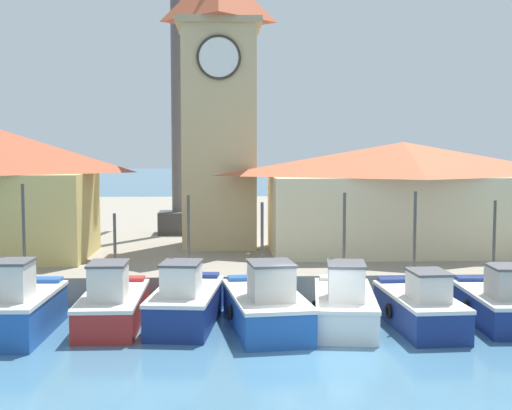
{
  "coord_description": "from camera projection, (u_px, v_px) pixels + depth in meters",
  "views": [
    {
      "loc": [
        -2.83,
        -19.76,
        5.92
      ],
      "look_at": [
        -1.45,
        8.16,
        3.5
      ],
      "focal_mm": 50.0,
      "sensor_mm": 36.0,
      "label": 1
    }
  ],
  "objects": [
    {
      "name": "fishing_boat_left_outer",
      "position": [
        112.0,
        304.0,
        23.1
      ],
      "size": [
        2.0,
        4.96,
        3.61
      ],
      "color": "#AD2823",
      "rests_on": "ground"
    },
    {
      "name": "port_crane_far",
      "position": [
        177.0,
        107.0,
        38.51
      ],
      "size": [
        2.0,
        8.87,
        18.78
      ],
      "color": "#353539",
      "rests_on": "quay_wharf"
    },
    {
      "name": "fishing_boat_mid_right",
      "position": [
        420.0,
        306.0,
        22.88
      ],
      "size": [
        2.04,
        4.92,
        4.36
      ],
      "color": "navy",
      "rests_on": "ground"
    },
    {
      "name": "fishing_boat_right_inner",
      "position": [
        499.0,
        303.0,
        23.4
      ],
      "size": [
        2.1,
        4.7,
        4.02
      ],
      "color": "navy",
      "rests_on": "ground"
    },
    {
      "name": "quay_wharf",
      "position": [
        265.0,
        227.0,
        46.3
      ],
      "size": [
        120.0,
        40.0,
        1.02
      ],
      "primitive_type": "cube",
      "color": "gray",
      "rests_on": "ground"
    },
    {
      "name": "fishing_boat_far_left",
      "position": [
        20.0,
        309.0,
        21.97
      ],
      "size": [
        2.08,
        4.46,
        4.66
      ],
      "color": "#2356A8",
      "rests_on": "ground"
    },
    {
      "name": "fishing_boat_left_inner",
      "position": [
        186.0,
        302.0,
        23.23
      ],
      "size": [
        2.5,
        5.06,
        4.22
      ],
      "color": "navy",
      "rests_on": "ground"
    },
    {
      "name": "fishing_boat_center",
      "position": [
        344.0,
        304.0,
        23.16
      ],
      "size": [
        2.52,
        5.34,
        4.29
      ],
      "color": "silver",
      "rests_on": "ground"
    },
    {
      "name": "fishing_boat_mid_left",
      "position": [
        266.0,
        305.0,
        22.71
      ],
      "size": [
        2.76,
        5.42,
        4.01
      ],
      "color": "#2356A8",
      "rests_on": "ground"
    },
    {
      "name": "ground_plane",
      "position": [
        321.0,
        351.0,
        20.31
      ],
      "size": [
        300.0,
        300.0,
        0.0
      ],
      "primitive_type": "plane",
      "color": "teal"
    },
    {
      "name": "warehouse_right",
      "position": [
        402.0,
        196.0,
        32.0
      ],
      "size": [
        12.19,
        5.55,
        4.97
      ],
      "color": "beige",
      "rests_on": "quay_wharf"
    },
    {
      "name": "clock_tower",
      "position": [
        219.0,
        100.0,
        33.45
      ],
      "size": [
        3.89,
        3.89,
        14.79
      ],
      "color": "tan",
      "rests_on": "quay_wharf"
    }
  ]
}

